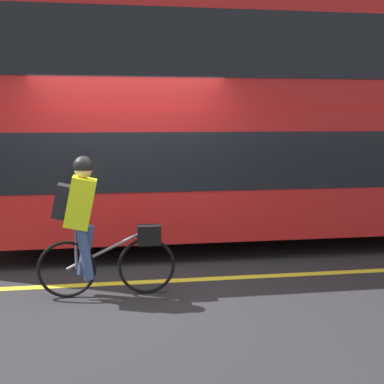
# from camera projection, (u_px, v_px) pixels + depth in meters

# --- Properties ---
(ground_plane) EXTENTS (80.00, 80.00, 0.00)m
(ground_plane) POSITION_uv_depth(u_px,v_px,m) (134.00, 282.00, 6.47)
(ground_plane) COLOR #232326
(road_center_line) EXTENTS (50.00, 0.14, 0.01)m
(road_center_line) POSITION_uv_depth(u_px,v_px,m) (135.00, 282.00, 6.42)
(road_center_line) COLOR yellow
(road_center_line) RESTS_ON ground_plane
(sidewalk_curb) EXTENTS (60.00, 2.09, 0.13)m
(sidewalk_curb) POSITION_uv_depth(u_px,v_px,m) (120.00, 201.00, 12.30)
(sidewalk_curb) COLOR #A8A399
(sidewalk_curb) RESTS_ON ground_plane
(building_facade) EXTENTS (60.00, 0.30, 7.68)m
(building_facade) POSITION_uv_depth(u_px,v_px,m) (115.00, 40.00, 12.95)
(building_facade) COLOR gray
(building_facade) RESTS_ON ground_plane
(bus) EXTENTS (10.27, 2.44, 3.63)m
(bus) POSITION_uv_depth(u_px,v_px,m) (309.00, 115.00, 8.46)
(bus) COLOR black
(bus) RESTS_ON ground_plane
(cyclist_on_bike) EXTENTS (1.52, 0.32, 1.56)m
(cyclist_on_bike) POSITION_uv_depth(u_px,v_px,m) (91.00, 221.00, 5.82)
(cyclist_on_bike) COLOR black
(cyclist_on_bike) RESTS_ON ground_plane
(trash_bin) EXTENTS (0.50, 0.50, 0.96)m
(trash_bin) POSITION_uv_depth(u_px,v_px,m) (350.00, 174.00, 13.02)
(trash_bin) COLOR #194C23
(trash_bin) RESTS_ON sidewalk_curb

